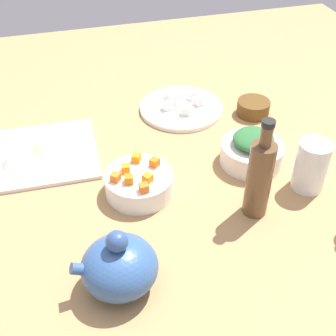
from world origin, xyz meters
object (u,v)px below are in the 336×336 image
at_px(plate_tofu, 181,108).
at_px(bowl_greens, 251,154).
at_px(teapot, 119,266).
at_px(bottle_1, 259,177).
at_px(drinking_glass_0, 311,166).
at_px(cutting_board, 28,156).
at_px(bowl_small_side, 253,108).
at_px(bowl_carrots, 139,183).

relative_size(plate_tofu, bowl_greens, 1.58).
distance_m(teapot, bottle_1, 0.33).
distance_m(teapot, drinking_glass_0, 0.47).
relative_size(bowl_greens, drinking_glass_0, 1.24).
bearing_deg(drinking_glass_0, cutting_board, -24.77).
bearing_deg(bowl_small_side, bowl_carrots, 31.60).
height_order(bowl_carrots, bowl_small_side, bowl_carrots).
bearing_deg(teapot, bottle_1, -160.33).
xyz_separation_m(bowl_carrots, drinking_glass_0, (-0.36, 0.08, 0.03)).
height_order(cutting_board, bowl_greens, bowl_greens).
bearing_deg(bowl_greens, bowl_carrots, 6.40).
height_order(cutting_board, teapot, teapot).
relative_size(bowl_small_side, teapot, 0.59).
bearing_deg(bowl_small_side, plate_tofu, -21.39).
height_order(bowl_carrots, bottle_1, bottle_1).
bearing_deg(bowl_carrots, bowl_greens, -173.60).
height_order(plate_tofu, teapot, teapot).
xyz_separation_m(cutting_board, bowl_carrots, (-0.23, 0.19, 0.02)).
relative_size(bottle_1, drinking_glass_0, 1.92).
bearing_deg(bottle_1, bowl_carrots, -29.03).
bearing_deg(bowl_carrots, plate_tofu, -121.98).
relative_size(plate_tofu, drinking_glass_0, 1.95).
distance_m(bowl_carrots, bowl_small_side, 0.44).
relative_size(cutting_board, drinking_glass_0, 2.78).
distance_m(bowl_carrots, teapot, 0.25).
height_order(bowl_greens, teapot, teapot).
bearing_deg(bowl_carrots, bowl_small_side, -148.40).
relative_size(cutting_board, bottle_1, 1.45).
height_order(teapot, drinking_glass_0, teapot).
xyz_separation_m(plate_tofu, bowl_carrots, (0.19, 0.30, 0.02)).
xyz_separation_m(cutting_board, bowl_greens, (-0.51, 0.16, 0.02)).
distance_m(bowl_small_side, bottle_1, 0.39).
bearing_deg(bowl_carrots, cutting_board, -39.74).
distance_m(bowl_greens, bowl_carrots, 0.28).
distance_m(bowl_carrots, drinking_glass_0, 0.37).
height_order(cutting_board, plate_tofu, plate_tofu).
xyz_separation_m(plate_tofu, bowl_small_side, (-0.18, 0.07, 0.01)).
bearing_deg(teapot, plate_tofu, -117.27).
bearing_deg(teapot, bowl_greens, -144.28).
xyz_separation_m(bottle_1, drinking_glass_0, (-0.14, -0.04, -0.03)).
distance_m(plate_tofu, bowl_greens, 0.28).
bearing_deg(drinking_glass_0, teapot, 18.33).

